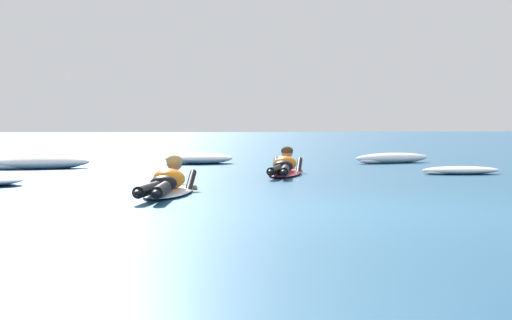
# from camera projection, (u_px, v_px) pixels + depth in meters

# --- Properties ---
(ground_plane) EXTENTS (120.00, 120.00, 0.00)m
(ground_plane) POSITION_uv_depth(u_px,v_px,m) (217.00, 164.00, 17.92)
(ground_plane) COLOR #235B84
(surfer_near) EXTENTS (1.08, 2.45, 0.54)m
(surfer_near) POSITION_uv_depth(u_px,v_px,m) (167.00, 184.00, 10.10)
(surfer_near) COLOR silver
(surfer_near) RESTS_ON ground
(surfer_far) EXTENTS (1.26, 2.61, 0.54)m
(surfer_far) POSITION_uv_depth(u_px,v_px,m) (284.00, 167.00, 13.94)
(surfer_far) COLOR #E54C66
(surfer_far) RESTS_ON ground
(whitewater_front) EXTENTS (2.09, 1.14, 0.23)m
(whitewater_front) POSITION_uv_depth(u_px,v_px,m) (392.00, 158.00, 18.18)
(whitewater_front) COLOR white
(whitewater_front) RESTS_ON ground
(whitewater_mid_left) EXTENTS (1.69, 1.34, 0.24)m
(whitewater_mid_left) POSITION_uv_depth(u_px,v_px,m) (199.00, 159.00, 17.86)
(whitewater_mid_left) COLOR white
(whitewater_mid_left) RESTS_ON ground
(whitewater_mid_right) EXTENTS (1.47, 0.76, 0.14)m
(whitewater_mid_right) POSITION_uv_depth(u_px,v_px,m) (461.00, 170.00, 14.24)
(whitewater_mid_right) COLOR white
(whitewater_mid_right) RESTS_ON ground
(whitewater_far_band) EXTENTS (2.08, 0.96, 0.26)m
(whitewater_far_band) POSITION_uv_depth(u_px,v_px,m) (39.00, 163.00, 15.87)
(whitewater_far_band) COLOR white
(whitewater_far_band) RESTS_ON ground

